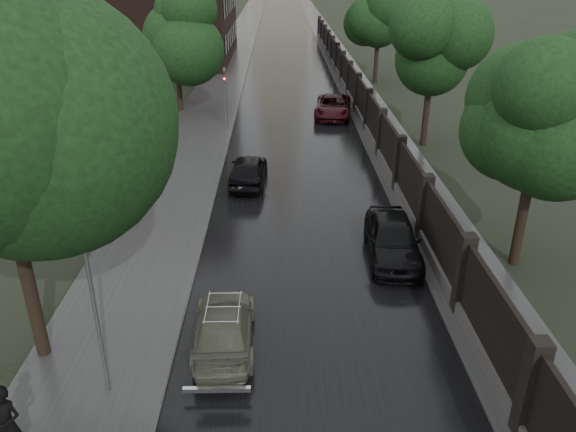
# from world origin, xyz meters

# --- Properties ---
(fence_right) EXTENTS (0.45, 75.72, 2.70)m
(fence_right) POSITION_xyz_m (4.60, 32.01, 1.01)
(fence_right) COLOR #383533
(fence_right) RESTS_ON ground
(tree_left_far) EXTENTS (4.25, 4.25, 7.39)m
(tree_left_far) POSITION_xyz_m (-8.00, 30.00, 5.24)
(tree_left_far) COLOR black
(tree_left_far) RESTS_ON ground
(tree_right_a) EXTENTS (4.08, 4.08, 7.01)m
(tree_right_a) POSITION_xyz_m (7.50, 8.00, 4.95)
(tree_right_a) COLOR black
(tree_right_a) RESTS_ON ground
(tree_right_b) EXTENTS (4.08, 4.08, 7.01)m
(tree_right_b) POSITION_xyz_m (7.50, 22.00, 4.95)
(tree_right_b) COLOR black
(tree_right_b) RESTS_ON ground
(tree_right_c) EXTENTS (4.08, 4.08, 7.01)m
(tree_right_c) POSITION_xyz_m (7.50, 40.00, 4.95)
(tree_right_c) COLOR black
(tree_right_c) RESTS_ON ground
(lamp_post) EXTENTS (0.25, 0.12, 5.11)m
(lamp_post) POSITION_xyz_m (-5.40, 1.50, 2.67)
(lamp_post) COLOR #59595E
(lamp_post) RESTS_ON ground
(traffic_light) EXTENTS (0.16, 0.32, 4.00)m
(traffic_light) POSITION_xyz_m (-4.30, 24.99, 2.40)
(traffic_light) COLOR #59595E
(traffic_light) RESTS_ON ground
(volga_sedan) EXTENTS (1.86, 4.25, 1.22)m
(volga_sedan) POSITION_xyz_m (-2.62, 3.51, 0.61)
(volga_sedan) COLOR #545746
(volga_sedan) RESTS_ON ground
(hatchback_left) EXTENTS (1.93, 4.34, 1.45)m
(hatchback_left) POSITION_xyz_m (-2.52, 16.00, 0.72)
(hatchback_left) COLOR black
(hatchback_left) RESTS_ON ground
(car_right_near) EXTENTS (2.08, 4.69, 1.57)m
(car_right_near) POSITION_xyz_m (3.13, 8.50, 0.78)
(car_right_near) COLOR black
(car_right_near) RESTS_ON ground
(car_right_far) EXTENTS (3.00, 5.38, 1.42)m
(car_right_far) POSITION_xyz_m (2.75, 28.50, 0.71)
(car_right_far) COLOR black
(car_right_far) RESTS_ON ground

